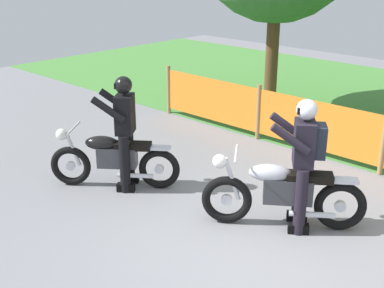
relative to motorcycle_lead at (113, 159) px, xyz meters
name	(u,v)px	position (x,y,z in m)	size (l,w,h in m)	color
ground	(269,249)	(2.70, 0.20, -0.46)	(24.00, 24.00, 0.02)	gray
barrier_fence	(384,142)	(2.70, 3.17, 0.09)	(9.70, 0.08, 1.05)	#997547
motorcycle_lead	(113,159)	(0.00, 0.00, 0.00)	(1.59, 1.30, 0.92)	black
motorcycle_trailing	(282,192)	(2.48, 0.73, 0.03)	(1.73, 1.32, 0.98)	black
rider_lead	(124,129)	(0.15, 0.12, 0.47)	(0.73, 0.72, 1.69)	black
rider_trailing	(303,158)	(2.66, 0.86, 0.50)	(0.78, 0.73, 1.69)	black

